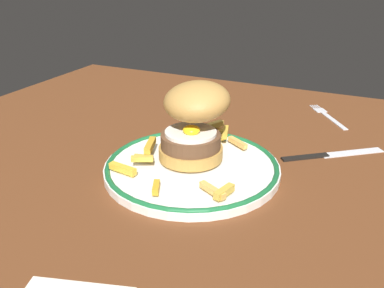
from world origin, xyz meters
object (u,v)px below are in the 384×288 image
object	(u,v)px
dinner_plate	(192,167)
burger	(195,119)
fork	(327,115)
knife	(325,155)

from	to	relation	value
dinner_plate	burger	size ratio (longest dim) A/B	1.99
dinner_plate	burger	xyz separation A→B (cm)	(-0.67, 2.46, 6.71)
fork	knife	xyz separation A→B (cm)	(2.34, -19.40, 0.08)
fork	knife	distance (cm)	19.54
dinner_plate	fork	world-z (taller)	dinner_plate
dinner_plate	knife	xyz separation A→B (cm)	(17.57, 13.99, -0.58)
dinner_plate	knife	size ratio (longest dim) A/B	1.74
dinner_plate	knife	world-z (taller)	dinner_plate
knife	burger	bearing A→B (deg)	-147.69
dinner_plate	burger	world-z (taller)	burger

